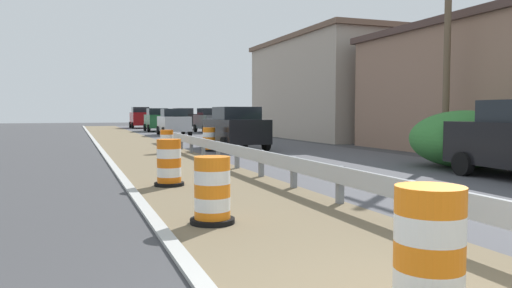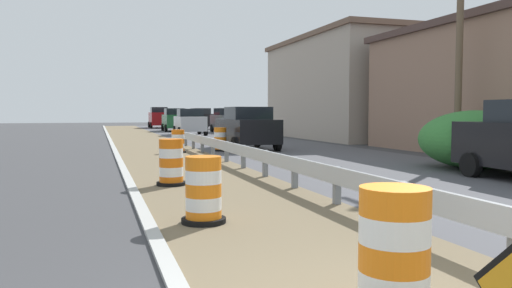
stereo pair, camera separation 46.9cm
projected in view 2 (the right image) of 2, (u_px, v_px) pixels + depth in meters
name	position (u px, v px, depth m)	size (l,w,h in m)	color
guardrail_median	(446.00, 207.00, 6.22)	(0.18, 45.40, 0.71)	#ADB2B7
traffic_barrel_nearest	(394.00, 263.00, 3.96)	(0.70, 0.70, 1.11)	orange
traffic_barrel_close	(204.00, 193.00, 7.62)	(0.69, 0.69, 1.03)	orange
traffic_barrel_mid	(171.00, 164.00, 11.56)	(0.69, 0.69, 1.08)	orange
traffic_barrel_far	(220.00, 140.00, 21.71)	(0.67, 0.67, 1.03)	orange
traffic_barrel_farther	(178.00, 143.00, 20.76)	(0.66, 0.66, 0.96)	orange
car_lead_near_lane	(190.00, 122.00, 36.82)	(2.17, 4.11, 1.93)	silver
car_lead_far_lane	(247.00, 128.00, 22.76)	(2.16, 4.29, 1.93)	black
car_mid_far_lane	(227.00, 120.00, 41.52)	(2.11, 4.65, 2.01)	#4C5156
car_trailing_far_lane	(159.00, 118.00, 53.29)	(2.13, 4.51, 2.21)	maroon
car_distant_a	(201.00, 119.00, 49.75)	(2.15, 4.21, 2.07)	black
car_distant_b	(174.00, 120.00, 44.30)	(2.07, 4.28, 2.02)	#195128
roadside_shop_far	(356.00, 88.00, 32.99)	(8.27, 13.40, 6.54)	#AD9E8E
utility_pole_near	(460.00, 23.00, 17.26)	(0.24, 1.80, 9.24)	brown
bush_roadside	(475.00, 140.00, 14.95)	(3.29, 3.29, 1.75)	#337533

